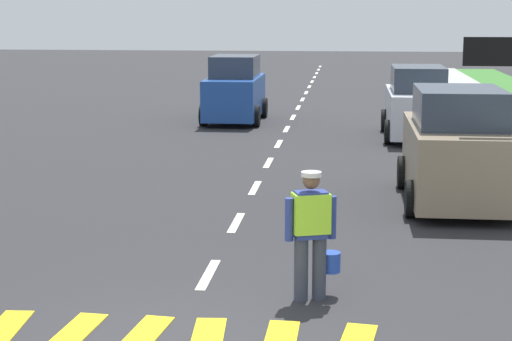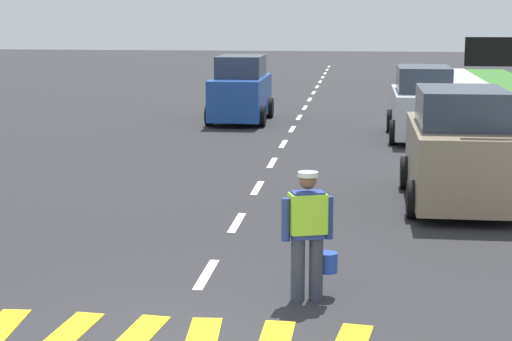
# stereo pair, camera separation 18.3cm
# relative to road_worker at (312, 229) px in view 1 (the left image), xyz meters

# --- Properties ---
(ground_plane) EXTENTS (96.00, 96.00, 0.00)m
(ground_plane) POSITION_rel_road_worker_xyz_m (-1.48, 19.17, -0.93)
(ground_plane) COLOR #28282B
(lane_center_line) EXTENTS (0.14, 46.40, 0.01)m
(lane_center_line) POSITION_rel_road_worker_xyz_m (-1.48, 23.37, -0.93)
(lane_center_line) COLOR silver
(lane_center_line) RESTS_ON ground
(road_worker) EXTENTS (0.70, 0.52, 1.67)m
(road_worker) POSITION_rel_road_worker_xyz_m (0.00, 0.00, 0.00)
(road_worker) COLOR #383D4C
(road_worker) RESTS_ON ground
(lane_direction_sign) EXTENTS (1.16, 0.11, 3.20)m
(lane_direction_sign) POSITION_rel_road_worker_xyz_m (3.12, 4.72, 1.48)
(lane_direction_sign) COLOR gray
(lane_direction_sign) RESTS_ON ground
(car_parked_far) EXTENTS (1.91, 4.13, 2.08)m
(car_parked_far) POSITION_rel_road_worker_xyz_m (2.38, 14.44, 0.03)
(car_parked_far) COLOR silver
(car_parked_far) RESTS_ON ground
(car_oncoming_second) EXTENTS (1.91, 3.90, 2.17)m
(car_oncoming_second) POSITION_rel_road_worker_xyz_m (-3.33, 17.58, 0.08)
(car_oncoming_second) COLOR #1E4799
(car_oncoming_second) RESTS_ON ground
(car_parked_curbside) EXTENTS (2.05, 4.13, 2.22)m
(car_parked_curbside) POSITION_rel_road_worker_xyz_m (2.49, 5.89, 0.10)
(car_parked_curbside) COLOR gray
(car_parked_curbside) RESTS_ON ground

